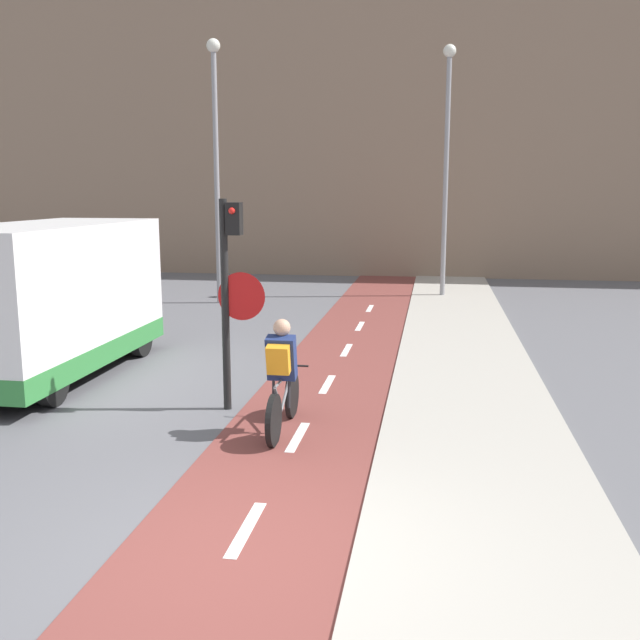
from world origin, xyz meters
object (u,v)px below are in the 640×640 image
cyclist_near (282,379)px  street_lamp_far (216,146)px  street_lamp_sidewalk (447,147)px  traffic_light_pole (231,281)px  van (48,302)px

cyclist_near → street_lamp_far: bearing=111.2°
street_lamp_sidewalk → cyclist_near: 13.11m
traffic_light_pole → street_lamp_sidewalk: 12.20m
street_lamp_far → van: street_lamp_far is taller
cyclist_near → van: size_ratio=0.36×
street_lamp_far → cyclist_near: bearing=-68.8°
traffic_light_pole → street_lamp_far: 10.15m
cyclist_near → van: van is taller
street_lamp_sidewalk → cyclist_near: (-2.13, -12.43, -3.58)m
street_lamp_far → cyclist_near: street_lamp_far is taller
street_lamp_sidewalk → van: bearing=-122.6°
traffic_light_pole → street_lamp_far: street_lamp_far is taller
street_lamp_far → cyclist_near: (3.97, -10.24, -3.53)m
traffic_light_pole → cyclist_near: (0.90, -0.86, -1.13)m
traffic_light_pole → street_lamp_sidewalk: size_ratio=0.42×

